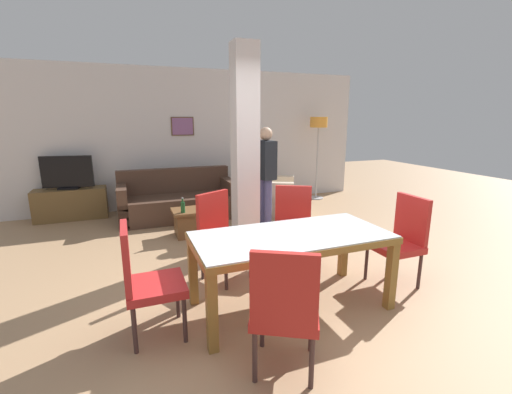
{
  "coord_description": "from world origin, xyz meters",
  "views": [
    {
      "loc": [
        -1.38,
        -2.67,
        1.78
      ],
      "look_at": [
        0.0,
        0.91,
        0.88
      ],
      "focal_mm": 24.0,
      "sensor_mm": 36.0,
      "label": 1
    }
  ],
  "objects_px": {
    "sofa": "(178,202)",
    "tv_stand": "(71,204)",
    "dining_chair_head_right": "(401,237)",
    "tv_screen": "(67,173)",
    "dining_table": "(291,249)",
    "bottle": "(183,207)",
    "armchair": "(269,197)",
    "dining_chair_far_right": "(293,224)",
    "dining_chair_head_left": "(145,277)",
    "dining_chair_far_left": "(221,232)",
    "coffee_table": "(196,221)",
    "floor_lamp": "(318,130)",
    "dining_chair_near_left": "(285,306)",
    "standing_person": "(266,170)"
  },
  "relations": [
    {
      "from": "dining_chair_head_right",
      "to": "tv_stand",
      "type": "height_order",
      "value": "dining_chair_head_right"
    },
    {
      "from": "sofa",
      "to": "tv_stand",
      "type": "xyz_separation_m",
      "value": [
        -1.78,
        0.59,
        -0.02
      ]
    },
    {
      "from": "dining_table",
      "to": "bottle",
      "type": "height_order",
      "value": "dining_table"
    },
    {
      "from": "sofa",
      "to": "dining_chair_far_right",
      "type": "bearing_deg",
      "value": 111.21
    },
    {
      "from": "sofa",
      "to": "tv_screen",
      "type": "distance_m",
      "value": 1.95
    },
    {
      "from": "tv_screen",
      "to": "floor_lamp",
      "type": "height_order",
      "value": "floor_lamp"
    },
    {
      "from": "floor_lamp",
      "to": "dining_chair_far_right",
      "type": "bearing_deg",
      "value": -125.35
    },
    {
      "from": "bottle",
      "to": "dining_chair_far_left",
      "type": "bearing_deg",
      "value": -82.05
    },
    {
      "from": "dining_chair_far_left",
      "to": "bottle",
      "type": "height_order",
      "value": "dining_chair_far_left"
    },
    {
      "from": "dining_chair_head_left",
      "to": "floor_lamp",
      "type": "distance_m",
      "value": 5.52
    },
    {
      "from": "dining_chair_far_left",
      "to": "tv_screen",
      "type": "xyz_separation_m",
      "value": [
        -1.88,
        3.15,
        0.3
      ]
    },
    {
      "from": "dining_chair_far_right",
      "to": "tv_stand",
      "type": "distance_m",
      "value": 4.21
    },
    {
      "from": "dining_chair_head_left",
      "to": "sofa",
      "type": "distance_m",
      "value": 3.49
    },
    {
      "from": "dining_chair_far_right",
      "to": "dining_chair_head_right",
      "type": "xyz_separation_m",
      "value": [
        0.86,
        -0.84,
        0.0
      ]
    },
    {
      "from": "dining_chair_near_left",
      "to": "standing_person",
      "type": "distance_m",
      "value": 3.5
    },
    {
      "from": "dining_chair_head_right",
      "to": "floor_lamp",
      "type": "distance_m",
      "value": 4.14
    },
    {
      "from": "dining_chair_far_left",
      "to": "coffee_table",
      "type": "xyz_separation_m",
      "value": [
        0.02,
        1.52,
        -0.32
      ]
    },
    {
      "from": "sofa",
      "to": "standing_person",
      "type": "height_order",
      "value": "standing_person"
    },
    {
      "from": "tv_screen",
      "to": "floor_lamp",
      "type": "xyz_separation_m",
      "value": [
        4.89,
        -0.18,
        0.68
      ]
    },
    {
      "from": "dining_chair_far_right",
      "to": "tv_screen",
      "type": "relative_size",
      "value": 1.16
    },
    {
      "from": "dining_chair_head_right",
      "to": "tv_stand",
      "type": "bearing_deg",
      "value": 42.3
    },
    {
      "from": "coffee_table",
      "to": "floor_lamp",
      "type": "bearing_deg",
      "value": 26.01
    },
    {
      "from": "dining_chair_head_right",
      "to": "dining_chair_far_right",
      "type": "bearing_deg",
      "value": 45.62
    },
    {
      "from": "bottle",
      "to": "armchair",
      "type": "bearing_deg",
      "value": 27.39
    },
    {
      "from": "dining_chair_head_right",
      "to": "tv_screen",
      "type": "relative_size",
      "value": 1.16
    },
    {
      "from": "dining_chair_head_left",
      "to": "sofa",
      "type": "relative_size",
      "value": 0.48
    },
    {
      "from": "dining_chair_far_right",
      "to": "sofa",
      "type": "xyz_separation_m",
      "value": [
        -0.99,
        2.56,
        -0.23
      ]
    },
    {
      "from": "armchair",
      "to": "tv_stand",
      "type": "distance_m",
      "value": 3.55
    },
    {
      "from": "bottle",
      "to": "floor_lamp",
      "type": "distance_m",
      "value": 3.71
    },
    {
      "from": "tv_stand",
      "to": "coffee_table",
      "type": "bearing_deg",
      "value": -40.66
    },
    {
      "from": "dining_chair_near_left",
      "to": "sofa",
      "type": "relative_size",
      "value": 0.48
    },
    {
      "from": "armchair",
      "to": "dining_table",
      "type": "bearing_deg",
      "value": 7.75
    },
    {
      "from": "sofa",
      "to": "coffee_table",
      "type": "height_order",
      "value": "sofa"
    },
    {
      "from": "dining_chair_near_left",
      "to": "bottle",
      "type": "bearing_deg",
      "value": 123.12
    },
    {
      "from": "sofa",
      "to": "dining_table",
      "type": "bearing_deg",
      "value": 99.14
    },
    {
      "from": "bottle",
      "to": "tv_stand",
      "type": "relative_size",
      "value": 0.19
    },
    {
      "from": "dining_chair_near_left",
      "to": "bottle",
      "type": "relative_size",
      "value": 4.32
    },
    {
      "from": "dining_chair_far_right",
      "to": "coffee_table",
      "type": "height_order",
      "value": "dining_chair_far_right"
    },
    {
      "from": "tv_screen",
      "to": "tv_stand",
      "type": "bearing_deg",
      "value": -35.47
    },
    {
      "from": "armchair",
      "to": "floor_lamp",
      "type": "bearing_deg",
      "value": 142.4
    },
    {
      "from": "dining_table",
      "to": "dining_chair_far_left",
      "type": "height_order",
      "value": "dining_chair_far_left"
    },
    {
      "from": "dining_table",
      "to": "sofa",
      "type": "bearing_deg",
      "value": 99.14
    },
    {
      "from": "dining_table",
      "to": "dining_chair_head_left",
      "type": "bearing_deg",
      "value": 180.0
    },
    {
      "from": "bottle",
      "to": "dining_chair_head_left",
      "type": "bearing_deg",
      "value": -106.62
    },
    {
      "from": "dining_chair_near_left",
      "to": "bottle",
      "type": "height_order",
      "value": "dining_chair_near_left"
    },
    {
      "from": "dining_chair_far_right",
      "to": "bottle",
      "type": "bearing_deg",
      "value": -24.2
    },
    {
      "from": "dining_chair_far_right",
      "to": "armchair",
      "type": "xyz_separation_m",
      "value": [
        0.67,
        2.3,
        -0.23
      ]
    },
    {
      "from": "armchair",
      "to": "tv_stand",
      "type": "xyz_separation_m",
      "value": [
        -3.45,
        0.85,
        -0.02
      ]
    },
    {
      "from": "coffee_table",
      "to": "tv_screen",
      "type": "relative_size",
      "value": 0.85
    },
    {
      "from": "sofa",
      "to": "tv_stand",
      "type": "height_order",
      "value": "sofa"
    }
  ]
}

